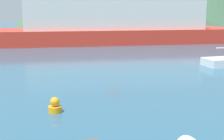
% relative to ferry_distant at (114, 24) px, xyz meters
% --- Properties ---
extents(ferry_distant, '(36.28, 13.34, 7.64)m').
position_rel_ferry_distant_xyz_m(ferry_distant, '(0.00, 0.00, 0.00)').
color(ferry_distant, red).
rests_on(ferry_distant, ground_plane).
extents(buoy_marker, '(0.64, 0.64, 0.74)m').
position_rel_ferry_distant_xyz_m(buoy_marker, '(-4.41, -31.21, -2.37)').
color(buoy_marker, orange).
rests_on(buoy_marker, ground_plane).
extents(hill_east, '(54.30, 54.30, 11.56)m').
position_rel_ferry_distant_xyz_m(hill_east, '(7.71, 53.49, 3.11)').
color(hill_east, '#38563D').
rests_on(hill_east, ground_plane).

